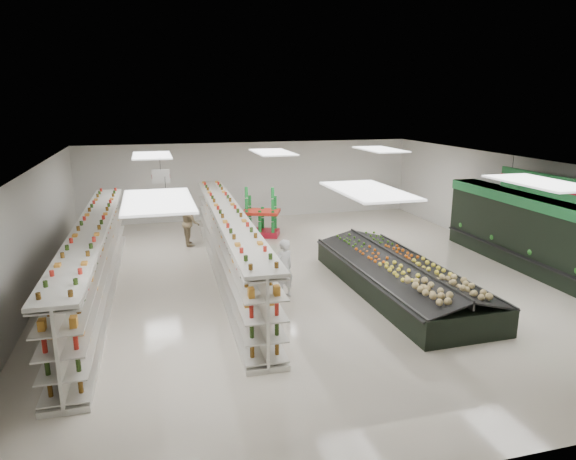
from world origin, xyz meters
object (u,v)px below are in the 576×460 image
object	(u,v)px
produce_island	(398,276)
soda_endcap	(261,214)
gondola_center	(229,247)
shopper_background	(190,222)
gondola_left	(95,264)
shopper_main	(284,269)

from	to	relation	value
produce_island	soda_endcap	xyz separation A→B (m)	(-2.24, 6.55, 0.39)
gondola_center	soda_endcap	size ratio (longest dim) A/B	6.50
produce_island	shopper_background	xyz separation A→B (m)	(-4.86, 6.01, 0.36)
gondola_left	shopper_background	world-z (taller)	gondola_left
gondola_left	shopper_background	size ratio (longest dim) A/B	6.85
gondola_left	gondola_center	bearing A→B (deg)	9.61
gondola_left	shopper_background	distance (m)	5.05
shopper_main	shopper_background	world-z (taller)	shopper_background
gondola_left	produce_island	size ratio (longest dim) A/B	1.68
soda_endcap	shopper_main	xyz separation A→B (m)	(-0.76, -6.16, -0.06)
gondola_center	shopper_background	world-z (taller)	gondola_center
gondola_left	shopper_main	size ratio (longest dim) A/B	7.06
produce_island	shopper_background	size ratio (longest dim) A/B	4.07
gondola_left	shopper_main	xyz separation A→B (m)	(4.59, -1.38, -0.09)
produce_island	shopper_main	xyz separation A→B (m)	(-3.00, 0.39, 0.33)
produce_island	shopper_background	world-z (taller)	shopper_background
gondola_center	shopper_main	size ratio (longest dim) A/B	7.22
shopper_main	shopper_background	bearing A→B (deg)	-94.22
gondola_center	produce_island	bearing A→B (deg)	-27.82
soda_endcap	shopper_main	size ratio (longest dim) A/B	1.11
shopper_background	gondola_left	bearing A→B (deg)	144.62
shopper_main	gondola_left	bearing A→B (deg)	-39.20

